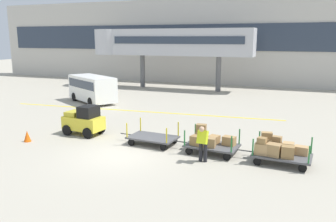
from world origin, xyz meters
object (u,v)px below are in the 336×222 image
object	(u,v)px
shuttle_van	(92,87)
safety_cone_near	(27,136)
baggage_tug	(84,121)
baggage_handler	(203,142)
baggage_cart_tail	(278,150)
baggage_cart_middle	(210,141)
baggage_cart_lead	(153,138)

from	to	relation	value
shuttle_van	safety_cone_near	world-z (taller)	shuttle_van
baggage_tug	baggage_handler	distance (m)	7.27
baggage_cart_tail	shuttle_van	xyz separation A→B (m)	(-14.92, 9.03, 0.66)
baggage_handler	safety_cone_near	size ratio (longest dim) A/B	2.84
safety_cone_near	baggage_cart_middle	bearing A→B (deg)	10.39
baggage_handler	safety_cone_near	world-z (taller)	baggage_handler
baggage_handler	shuttle_van	xyz separation A→B (m)	(-11.99, 10.03, 0.37)
baggage_cart_middle	safety_cone_near	world-z (taller)	baggage_cart_middle
baggage_tug	safety_cone_near	distance (m)	2.90
baggage_cart_middle	baggage_cart_lead	bearing A→B (deg)	176.20
baggage_tug	baggage_cart_lead	xyz separation A→B (m)	(4.14, -0.33, -0.41)
baggage_cart_lead	baggage_cart_tail	size ratio (longest dim) A/B	1.00
shuttle_van	baggage_handler	bearing A→B (deg)	-39.93
baggage_cart_tail	shuttle_van	distance (m)	17.45
baggage_tug	baggage_handler	xyz separation A→B (m)	(7.05, -1.79, 0.11)
shuttle_van	baggage_tug	bearing A→B (deg)	-59.09
baggage_cart_tail	safety_cone_near	distance (m)	11.95
baggage_handler	shuttle_van	distance (m)	15.63
baggage_handler	shuttle_van	world-z (taller)	shuttle_van
baggage_cart_middle	baggage_cart_tail	distance (m)	2.96
baggage_cart_tail	safety_cone_near	size ratio (longest dim) A/B	5.54
baggage_tug	baggage_cart_lead	distance (m)	4.18
baggage_cart_lead	baggage_handler	distance (m)	3.29
baggage_cart_middle	baggage_handler	distance (m)	1.31
baggage_cart_middle	baggage_cart_tail	xyz separation A→B (m)	(2.95, -0.26, 0.05)
baggage_tug	baggage_handler	world-z (taller)	baggage_tug
safety_cone_near	baggage_tug	bearing A→B (deg)	48.88
baggage_cart_middle	baggage_cart_tail	world-z (taller)	baggage_cart_middle
safety_cone_near	baggage_cart_lead	bearing A→B (deg)	16.86
baggage_tug	baggage_cart_tail	size ratio (longest dim) A/B	0.72
baggage_cart_middle	safety_cone_near	size ratio (longest dim) A/B	5.54
shuttle_van	baggage_cart_lead	bearing A→B (deg)	-43.36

